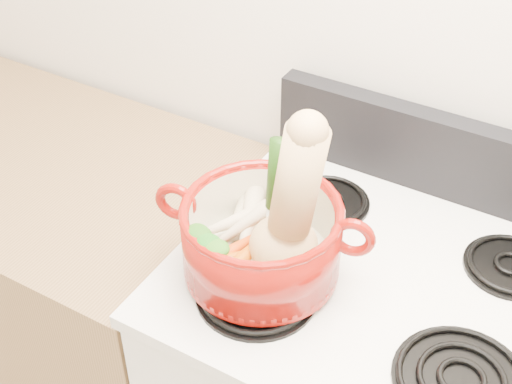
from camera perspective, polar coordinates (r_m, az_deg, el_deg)
The scene contains 23 objects.
wall_back at distance 1.44m, azimuth 17.40°, elevation 12.08°, with size 3.50×0.02×2.60m, color white.
cooktop at distance 1.37m, azimuth 10.41°, elevation -7.22°, with size 0.78×0.67×0.03m, color silver.
control_backsplash at distance 1.53m, azimuth 15.04°, elevation 2.71°, with size 0.76×0.05×0.18m, color black.
counter_left at distance 2.18m, azimuth -18.25°, elevation -5.60°, with size 1.36×0.65×0.90m, color olive.
burner_front_left at distance 1.30m, azimuth 0.06°, elevation -7.97°, with size 0.22×0.22×0.02m, color black.
burner_front_right at distance 1.23m, azimuth 16.12°, elevation -14.18°, with size 0.22×0.22×0.02m, color black.
burner_back_left at distance 1.50m, azimuth 5.81°, elevation -0.68°, with size 0.17×0.17×0.02m, color black.
burner_back_right at distance 1.43m, azimuth 19.67°, elevation -5.50°, with size 0.17×0.17×0.02m, color black.
dutch_oven at distance 1.28m, azimuth 0.45°, elevation -3.80°, with size 0.29×0.29×0.14m, color maroon.
pot_handle_left at distance 1.30m, azimuth -6.43°, elevation -0.76°, with size 0.08×0.08×0.02m, color maroon.
pot_handle_right at distance 1.23m, azimuth 7.75°, elevation -3.62°, with size 0.08×0.08×0.02m, color maroon.
squash at distance 1.19m, azimuth 2.34°, elevation -0.76°, with size 0.13×0.13×0.31m, color tan, non-canonical shape.
leek at distance 1.24m, azimuth 1.58°, elevation -0.55°, with size 0.04×0.04×0.25m, color beige.
ginger at distance 1.34m, azimuth 1.84°, elevation -2.68°, with size 0.08×0.06×0.04m, color tan.
parsnip_0 at distance 1.34m, azimuth -1.70°, elevation -2.82°, with size 0.04×0.04×0.19m, color beige.
parsnip_1 at distance 1.32m, azimuth -1.86°, elevation -3.41°, with size 0.04×0.04×0.19m, color beige.
parsnip_2 at distance 1.32m, azimuth -0.64°, elevation -2.48°, with size 0.04×0.04×0.20m, color beige.
parsnip_3 at distance 1.33m, azimuth -2.21°, elevation -2.40°, with size 0.04×0.04×0.17m, color beige.
parsnip_4 at distance 1.32m, azimuth -0.25°, elevation -2.00°, with size 0.04×0.04×0.22m, color beige.
carrot_0 at distance 1.29m, azimuth -1.49°, elevation -5.01°, with size 0.04×0.04×0.18m, color orange.
carrot_1 at distance 1.28m, azimuth -1.82°, elevation -4.75°, with size 0.03×0.03×0.16m, color #DD4A0B.
carrot_2 at distance 1.27m, azimuth -0.47°, elevation -4.89°, with size 0.04×0.04×0.19m, color #D2600A.
carrot_3 at distance 1.26m, azimuth -1.66°, elevation -5.27°, with size 0.03×0.03×0.13m, color #CE630A.
Camera 1 is at (0.26, 0.47, 1.91)m, focal length 50.00 mm.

